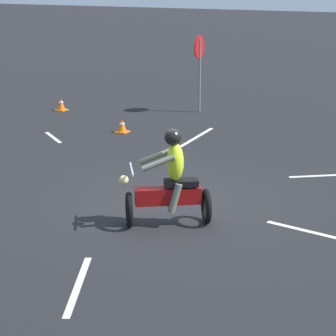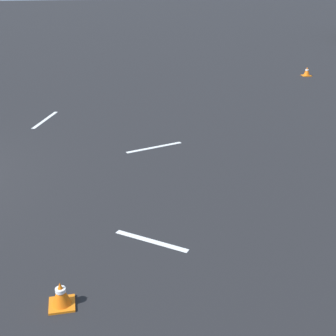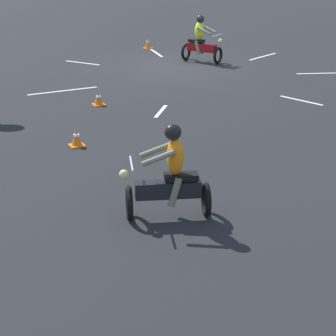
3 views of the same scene
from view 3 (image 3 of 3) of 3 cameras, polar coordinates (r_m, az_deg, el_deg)
The scene contains 13 objects.
ground_plane at distance 22.97m, azimuth 1.10°, elevation 8.79°, with size 120.00×120.00×0.00m, color black.
motorcycle_rider_foreground at distance 23.72m, azimuth 2.90°, elevation 10.94°, with size 1.26×1.50×1.66m.
motorcycle_rider_background at distance 10.84m, azimuth 0.18°, elevation -0.85°, with size 1.55×1.06×1.66m.
traffic_cone_near_right at distance 18.08m, azimuth -6.08°, elevation 5.97°, with size 0.32×0.32×0.34m.
traffic_cone_mid_center at distance 14.74m, azimuth -7.97°, elevation 2.56°, with size 0.32×0.32×0.37m.
traffic_cone_mid_left at distance 26.45m, azimuth -1.77°, elevation 10.77°, with size 0.32×0.32×0.39m.
lane_stripe_e at distance 19.83m, azimuth -9.15°, elevation 6.65°, with size 0.10×2.16×0.01m, color silver.
lane_stripe_ne at distance 17.41m, azimuth -0.63°, elevation 4.97°, with size 0.10×1.24×0.01m, color silver.
lane_stripe_n at distance 18.87m, azimuth 11.52°, elevation 5.79°, with size 0.10×1.42×0.01m, color silver.
lane_stripe_w at distance 22.52m, azimuth 13.11°, elevation 8.04°, with size 0.10×1.60×0.01m, color silver.
lane_stripe_sw at distance 25.04m, azimuth 8.25°, elevation 9.58°, with size 0.10×1.79×0.01m, color silver.
lane_stripe_s at distance 25.64m, azimuth -1.10°, elevation 10.04°, with size 0.10×1.91×0.01m, color silver.
lane_stripe_se at distance 23.84m, azimuth -7.45°, elevation 9.07°, with size 0.10×1.49×0.01m, color silver.
Camera 3 is at (10.38, 19.94, 4.69)m, focal length 70.00 mm.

